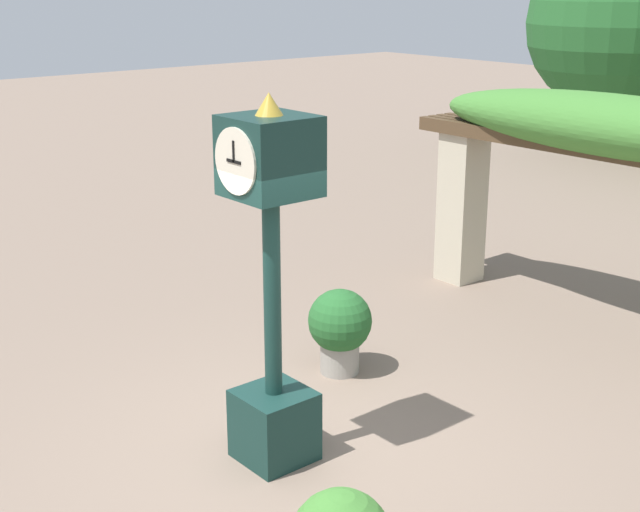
# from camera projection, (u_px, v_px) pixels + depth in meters

# --- Properties ---
(ground_plane) EXTENTS (60.00, 60.00, 0.00)m
(ground_plane) POSITION_uv_depth(u_px,v_px,m) (294.00, 452.00, 7.66)
(ground_plane) COLOR #7F6B5B
(pedestal_clock) EXTENTS (0.62, 0.67, 3.08)m
(pedestal_clock) POSITION_uv_depth(u_px,v_px,m) (272.00, 280.00, 7.10)
(pedestal_clock) COLOR #14332D
(pedestal_clock) RESTS_ON ground
(pergola) EXTENTS (5.43, 1.08, 2.68)m
(pergola) POSITION_uv_depth(u_px,v_px,m) (616.00, 151.00, 9.82)
(pergola) COLOR #BCB299
(pergola) RESTS_ON ground
(potted_plant_near_left) EXTENTS (0.66, 0.66, 0.89)m
(potted_plant_near_left) POSITION_uv_depth(u_px,v_px,m) (340.00, 326.00, 9.06)
(potted_plant_near_left) COLOR gray
(potted_plant_near_left) RESTS_ON ground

